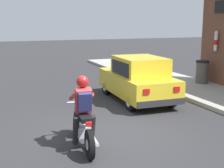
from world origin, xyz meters
The scene contains 5 objects.
ground_plane centered at (0.00, 0.00, 0.00)m, with size 80.00×80.00×0.00m, color #2B2B2D.
sidewalk_curb centered at (5.09, 3.00, 0.07)m, with size 2.60×22.00×0.14m, color #9E9B93.
motorcycle_with_rider centered at (-0.79, -0.33, 0.68)m, with size 0.61×2.02×1.62m.
car_hatchback centered at (2.18, 2.97, 0.77)m, with size 1.79×3.84×1.57m.
trash_bin centered at (5.88, 4.17, 0.64)m, with size 0.56×0.56×0.98m.
Camera 1 is at (-2.64, -6.70, 2.76)m, focal length 50.00 mm.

